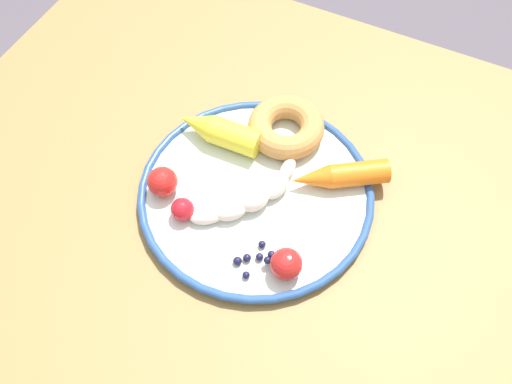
% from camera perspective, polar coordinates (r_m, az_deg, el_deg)
% --- Properties ---
extents(ground_plane, '(6.00, 6.00, 0.00)m').
position_cam_1_polar(ground_plane, '(1.50, 0.67, -16.68)').
color(ground_plane, '#554D55').
extents(dining_table, '(1.09, 0.86, 0.75)m').
position_cam_1_polar(dining_table, '(0.88, 1.10, -5.03)').
color(dining_table, olive).
rests_on(dining_table, ground_plane).
extents(plate, '(0.34, 0.34, 0.02)m').
position_cam_1_polar(plate, '(0.81, -0.00, -0.11)').
color(plate, silver).
rests_on(plate, dining_table).
extents(banana, '(0.10, 0.16, 0.03)m').
position_cam_1_polar(banana, '(0.78, -0.40, -0.56)').
color(banana, beige).
rests_on(banana, plate).
extents(carrot_orange, '(0.14, 0.11, 0.03)m').
position_cam_1_polar(carrot_orange, '(0.81, 8.44, 1.63)').
color(carrot_orange, orange).
rests_on(carrot_orange, plate).
extents(carrot_yellow, '(0.13, 0.05, 0.04)m').
position_cam_1_polar(carrot_yellow, '(0.84, -3.72, 6.14)').
color(carrot_yellow, yellow).
rests_on(carrot_yellow, plate).
extents(donut, '(0.15, 0.15, 0.04)m').
position_cam_1_polar(donut, '(0.85, 3.05, 6.57)').
color(donut, '#BE8645').
rests_on(donut, plate).
extents(blueberry_pile, '(0.05, 0.06, 0.02)m').
position_cam_1_polar(blueberry_pile, '(0.74, -0.10, -6.74)').
color(blueberry_pile, '#191638').
rests_on(blueberry_pile, plate).
extents(tomato_near, '(0.04, 0.04, 0.04)m').
position_cam_1_polar(tomato_near, '(0.80, -9.43, 1.04)').
color(tomato_near, red).
rests_on(tomato_near, plate).
extents(tomato_mid, '(0.03, 0.03, 0.03)m').
position_cam_1_polar(tomato_mid, '(0.78, -7.45, -1.76)').
color(tomato_mid, red).
rests_on(tomato_mid, plate).
extents(tomato_far, '(0.04, 0.04, 0.04)m').
position_cam_1_polar(tomato_far, '(0.73, 3.09, -7.28)').
color(tomato_far, red).
rests_on(tomato_far, plate).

